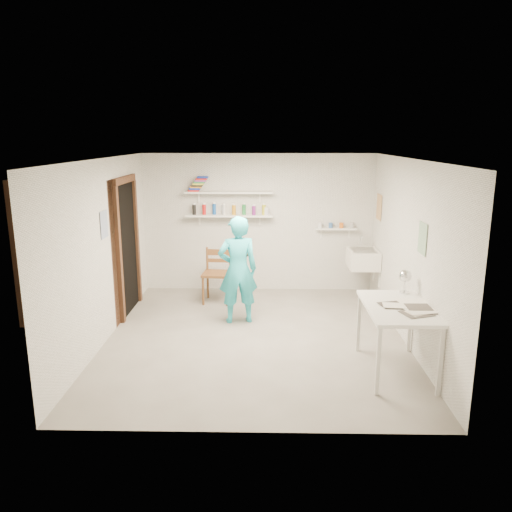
{
  "coord_description": "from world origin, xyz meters",
  "views": [
    {
      "loc": [
        0.14,
        -6.36,
        2.67
      ],
      "look_at": [
        0.0,
        0.4,
        1.05
      ],
      "focal_mm": 35.0,
      "sensor_mm": 36.0,
      "label": 1
    }
  ],
  "objects_px": {
    "work_table": "(396,339)",
    "desk_lamp": "(405,276)",
    "belfast_sink": "(363,259)",
    "wall_clock": "(242,249)",
    "wooden_chair": "(217,274)",
    "man": "(238,270)"
  },
  "relations": [
    {
      "from": "wooden_chair",
      "to": "belfast_sink",
      "type": "bearing_deg",
      "value": 9.76
    },
    {
      "from": "man",
      "to": "desk_lamp",
      "type": "distance_m",
      "value": 2.39
    },
    {
      "from": "wooden_chair",
      "to": "desk_lamp",
      "type": "relative_size",
      "value": 6.39
    },
    {
      "from": "man",
      "to": "wooden_chair",
      "type": "relative_size",
      "value": 1.64
    },
    {
      "from": "belfast_sink",
      "to": "desk_lamp",
      "type": "relative_size",
      "value": 3.98
    },
    {
      "from": "man",
      "to": "work_table",
      "type": "height_order",
      "value": "man"
    },
    {
      "from": "wooden_chair",
      "to": "work_table",
      "type": "bearing_deg",
      "value": -41.77
    },
    {
      "from": "wall_clock",
      "to": "desk_lamp",
      "type": "bearing_deg",
      "value": -44.12
    },
    {
      "from": "belfast_sink",
      "to": "desk_lamp",
      "type": "height_order",
      "value": "desk_lamp"
    },
    {
      "from": "belfast_sink",
      "to": "man",
      "type": "bearing_deg",
      "value": -151.65
    },
    {
      "from": "work_table",
      "to": "desk_lamp",
      "type": "distance_m",
      "value": 0.81
    },
    {
      "from": "wooden_chair",
      "to": "desk_lamp",
      "type": "bearing_deg",
      "value": -33.27
    },
    {
      "from": "belfast_sink",
      "to": "desk_lamp",
      "type": "xyz_separation_m",
      "value": [
        0.09,
        -2.19,
        0.32
      ]
    },
    {
      "from": "belfast_sink",
      "to": "wall_clock",
      "type": "height_order",
      "value": "wall_clock"
    },
    {
      "from": "man",
      "to": "wooden_chair",
      "type": "height_order",
      "value": "man"
    },
    {
      "from": "work_table",
      "to": "desk_lamp",
      "type": "height_order",
      "value": "desk_lamp"
    },
    {
      "from": "belfast_sink",
      "to": "desk_lamp",
      "type": "bearing_deg",
      "value": -87.67
    },
    {
      "from": "work_table",
      "to": "wall_clock",
      "type": "bearing_deg",
      "value": 136.06
    },
    {
      "from": "wooden_chair",
      "to": "work_table",
      "type": "relative_size",
      "value": 0.8
    },
    {
      "from": "belfast_sink",
      "to": "wooden_chair",
      "type": "relative_size",
      "value": 0.62
    },
    {
      "from": "belfast_sink",
      "to": "work_table",
      "type": "height_order",
      "value": "belfast_sink"
    },
    {
      "from": "man",
      "to": "wall_clock",
      "type": "distance_m",
      "value": 0.34
    }
  ]
}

